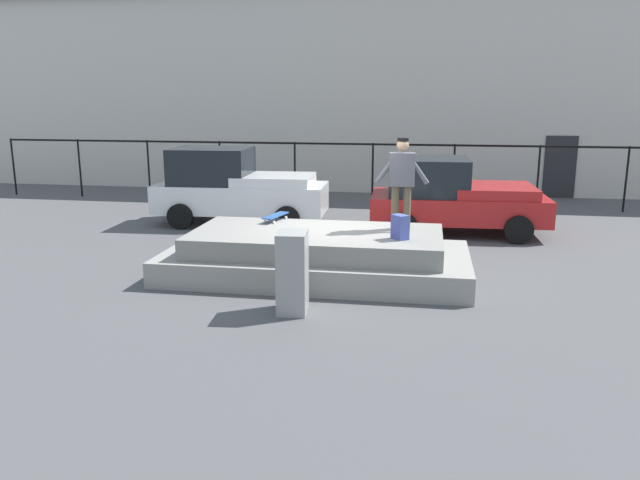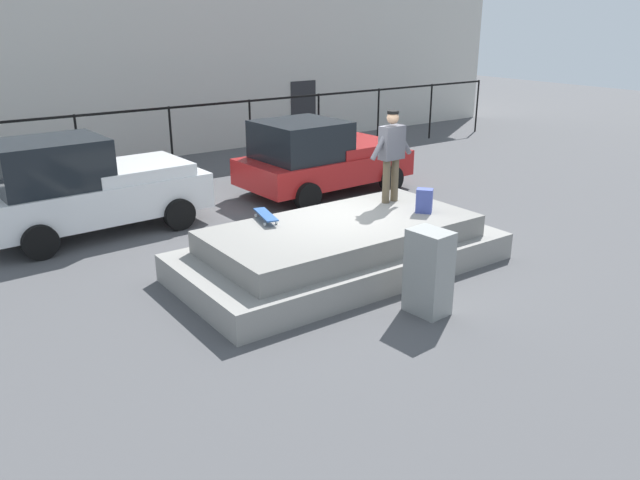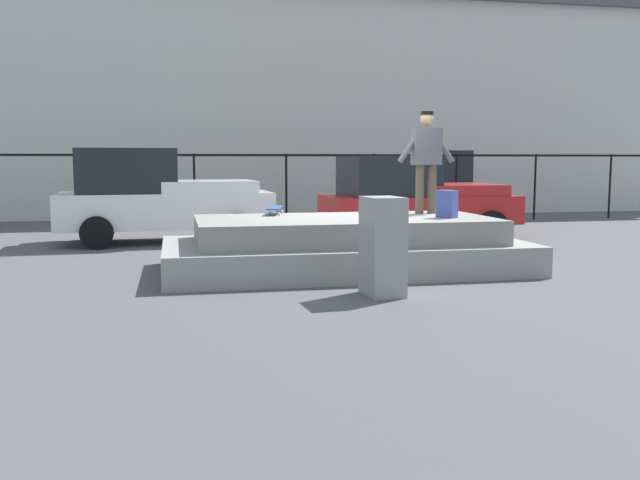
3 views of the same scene
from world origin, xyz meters
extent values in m
plane|color=#4C4C4F|center=(0.00, 0.00, 0.00)|extent=(60.00, 60.00, 0.00)
cube|color=gray|center=(-0.34, -0.49, 0.23)|extent=(5.56, 2.73, 0.46)
cube|color=gray|center=(-0.34, -0.49, 0.64)|extent=(4.56, 2.24, 0.37)
cylinder|color=brown|center=(1.06, 0.00, 1.23)|extent=(0.14, 0.14, 0.81)
cylinder|color=brown|center=(1.28, 0.01, 1.23)|extent=(0.14, 0.14, 0.81)
cube|color=#595960|center=(1.17, 0.01, 1.94)|extent=(0.48, 0.26, 0.61)
cylinder|color=#595960|center=(0.89, 0.00, 1.94)|extent=(0.44, 0.11, 0.55)
cylinder|color=#595960|center=(1.45, 0.02, 1.94)|extent=(0.44, 0.11, 0.55)
sphere|color=tan|center=(1.17, 0.01, 2.38)|extent=(0.22, 0.22, 0.22)
cylinder|color=black|center=(1.17, 0.01, 2.48)|extent=(0.22, 0.22, 0.05)
cube|color=#264C8C|center=(-1.31, 0.36, 0.94)|extent=(0.38, 0.83, 0.02)
cylinder|color=silver|center=(-1.47, 0.13, 0.86)|extent=(0.04, 0.06, 0.06)
cylinder|color=silver|center=(-1.27, 0.08, 0.86)|extent=(0.04, 0.06, 0.06)
cylinder|color=silver|center=(-1.35, 0.64, 0.86)|extent=(0.04, 0.06, 0.06)
cylinder|color=silver|center=(-1.15, 0.59, 0.86)|extent=(0.04, 0.06, 0.06)
cube|color=#3F4C99|center=(1.20, -0.86, 1.04)|extent=(0.33, 0.34, 0.43)
cube|color=white|center=(-3.09, 3.93, 0.68)|extent=(4.42, 1.89, 0.72)
cube|color=black|center=(-3.85, 3.90, 1.49)|extent=(2.02, 1.65, 0.91)
cube|color=white|center=(-2.22, 3.97, 1.16)|extent=(2.02, 1.70, 0.24)
cylinder|color=black|center=(-4.47, 4.75, 0.32)|extent=(0.65, 0.25, 0.64)
cylinder|color=black|center=(-4.40, 3.00, 0.32)|extent=(0.65, 0.25, 0.64)
cylinder|color=black|center=(-1.78, 4.86, 0.32)|extent=(0.65, 0.25, 0.64)
cylinder|color=black|center=(-1.71, 3.11, 0.32)|extent=(0.65, 0.25, 0.64)
cube|color=#B21E1E|center=(2.38, 3.72, 0.63)|extent=(4.20, 2.13, 0.61)
cube|color=black|center=(1.66, 3.69, 1.37)|extent=(1.93, 1.89, 0.87)
cube|color=#B21E1E|center=(3.21, 3.75, 1.05)|extent=(1.93, 1.95, 0.24)
cylinder|color=black|center=(1.07, 4.68, 0.32)|extent=(0.65, 0.24, 0.64)
cylinder|color=black|center=(1.14, 2.67, 0.32)|extent=(0.65, 0.24, 0.64)
cylinder|color=black|center=(3.62, 4.78, 0.32)|extent=(0.65, 0.24, 0.64)
cylinder|color=black|center=(3.70, 2.76, 0.32)|extent=(0.65, 0.24, 0.64)
cube|color=gray|center=(-0.34, -2.55, 0.63)|extent=(0.49, 0.63, 1.26)
cylinder|color=black|center=(-2.40, 7.36, 0.94)|extent=(0.06, 0.06, 1.87)
cylinder|color=black|center=(0.00, 7.36, 0.94)|extent=(0.06, 0.06, 1.87)
cylinder|color=black|center=(2.40, 7.36, 0.94)|extent=(0.06, 0.06, 1.87)
cylinder|color=black|center=(4.80, 7.36, 0.94)|extent=(0.06, 0.06, 1.87)
cylinder|color=black|center=(7.20, 7.36, 0.94)|extent=(0.06, 0.06, 1.87)
cylinder|color=black|center=(9.60, 7.36, 0.94)|extent=(0.06, 0.06, 1.87)
cylinder|color=black|center=(12.00, 7.36, 0.94)|extent=(0.06, 0.06, 1.87)
cube|color=black|center=(0.00, 7.36, 1.83)|extent=(24.00, 0.04, 0.06)
cube|color=beige|center=(0.00, 13.97, 3.29)|extent=(29.26, 8.46, 6.58)
cube|color=#262628|center=(5.85, 9.74, 1.00)|extent=(1.00, 0.06, 2.00)
camera|label=1|loc=(1.62, -11.53, 3.26)|focal=35.19mm
camera|label=2|loc=(-6.51, -8.45, 4.12)|focal=35.49mm
camera|label=3|loc=(-2.93, -11.01, 1.73)|focal=39.32mm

